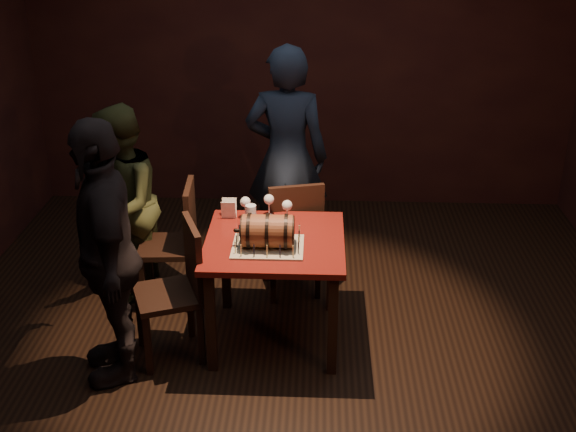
# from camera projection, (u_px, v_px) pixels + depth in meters

# --- Properties ---
(room_shell) EXTENTS (5.04, 5.04, 2.80)m
(room_shell) POSITION_uv_depth(u_px,v_px,m) (292.00, 151.00, 4.29)
(room_shell) COLOR black
(room_shell) RESTS_ON ground
(pub_table) EXTENTS (0.90, 0.90, 0.75)m
(pub_table) POSITION_uv_depth(u_px,v_px,m) (275.00, 255.00, 4.71)
(pub_table) COLOR #53100D
(pub_table) RESTS_ON ground
(cake_board) EXTENTS (0.45, 0.35, 0.01)m
(cake_board) POSITION_uv_depth(u_px,v_px,m) (268.00, 247.00, 4.56)
(cake_board) COLOR #A49D84
(cake_board) RESTS_ON pub_table
(barrel_cake) EXTENTS (0.38, 0.23, 0.23)m
(barrel_cake) POSITION_uv_depth(u_px,v_px,m) (268.00, 231.00, 4.51)
(barrel_cake) COLOR brown
(barrel_cake) RESTS_ON cake_board
(birthday_candles) EXTENTS (0.40, 0.30, 0.09)m
(birthday_candles) POSITION_uv_depth(u_px,v_px,m) (268.00, 240.00, 4.54)
(birthday_candles) COLOR #EDDF8E
(birthday_candles) RESTS_ON cake_board
(wine_glass_left) EXTENTS (0.07, 0.07, 0.16)m
(wine_glass_left) POSITION_uv_depth(u_px,v_px,m) (245.00, 203.00, 4.91)
(wine_glass_left) COLOR silver
(wine_glass_left) RESTS_ON pub_table
(wine_glass_mid) EXTENTS (0.07, 0.07, 0.16)m
(wine_glass_mid) POSITION_uv_depth(u_px,v_px,m) (269.00, 200.00, 4.95)
(wine_glass_mid) COLOR silver
(wine_glass_mid) RESTS_ON pub_table
(wine_glass_right) EXTENTS (0.07, 0.07, 0.16)m
(wine_glass_right) POSITION_uv_depth(u_px,v_px,m) (287.00, 206.00, 4.86)
(wine_glass_right) COLOR silver
(wine_glass_right) RESTS_ON pub_table
(pint_of_ale) EXTENTS (0.07, 0.07, 0.15)m
(pint_of_ale) POSITION_uv_depth(u_px,v_px,m) (251.00, 216.00, 4.83)
(pint_of_ale) COLOR silver
(pint_of_ale) RESTS_ON pub_table
(menu_card) EXTENTS (0.10, 0.05, 0.13)m
(menu_card) POSITION_uv_depth(u_px,v_px,m) (229.00, 209.00, 4.95)
(menu_card) COLOR white
(menu_card) RESTS_ON pub_table
(chair_back) EXTENTS (0.49, 0.49, 0.93)m
(chair_back) POSITION_uv_depth(u_px,v_px,m) (293.00, 232.00, 5.29)
(chair_back) COLOR black
(chair_back) RESTS_ON ground
(chair_left_rear) EXTENTS (0.43, 0.43, 0.93)m
(chair_left_rear) POSITION_uv_depth(u_px,v_px,m) (178.00, 238.00, 5.20)
(chair_left_rear) COLOR black
(chair_left_rear) RESTS_ON ground
(chair_left_front) EXTENTS (0.52, 0.52, 0.93)m
(chair_left_front) POSITION_uv_depth(u_px,v_px,m) (179.00, 283.00, 4.61)
(chair_left_front) COLOR black
(chair_left_front) RESTS_ON ground
(person_back) EXTENTS (0.68, 0.48, 1.79)m
(person_back) POSITION_uv_depth(u_px,v_px,m) (287.00, 158.00, 5.66)
(person_back) COLOR #17202F
(person_back) RESTS_ON ground
(person_left_rear) EXTENTS (0.59, 0.74, 1.46)m
(person_left_rear) POSITION_uv_depth(u_px,v_px,m) (122.00, 205.00, 5.22)
(person_left_rear) COLOR #363A1D
(person_left_rear) RESTS_ON ground
(person_left_front) EXTENTS (0.70, 1.07, 1.68)m
(person_left_front) POSITION_uv_depth(u_px,v_px,m) (107.00, 253.00, 4.30)
(person_left_front) COLOR black
(person_left_front) RESTS_ON ground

